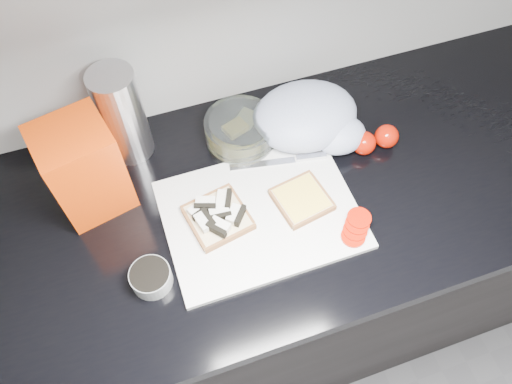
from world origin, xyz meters
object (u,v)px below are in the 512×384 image
Objects in this scene: glass_bowl at (240,131)px; steel_canister at (122,115)px; cutting_board at (261,215)px; bread_bag at (84,169)px.

steel_canister reaches higher than glass_bowl.
cutting_board is 1.84× the size of bread_bag.
steel_canister reaches higher than cutting_board.
glass_bowl is at bearing -4.62° from bread_bag.
glass_bowl is 0.35m from bread_bag.
cutting_board is 2.46× the size of glass_bowl.
steel_canister is (-0.24, 0.06, 0.08)m from glass_bowl.
steel_canister is at bearing 34.75° from bread_bag.
glass_bowl is at bearing -13.58° from steel_canister.
cutting_board is at bearing -96.50° from glass_bowl.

